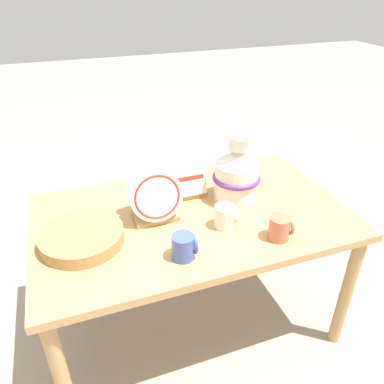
% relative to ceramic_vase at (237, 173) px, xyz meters
% --- Properties ---
extents(ground_plane, '(14.00, 14.00, 0.00)m').
position_rel_ceramic_vase_xyz_m(ground_plane, '(-0.23, -0.05, -0.81)').
color(ground_plane, gray).
extents(display_table, '(1.35, 0.81, 0.67)m').
position_rel_ceramic_vase_xyz_m(display_table, '(-0.23, -0.05, -0.21)').
color(display_table, tan).
rests_on(display_table, ground_plane).
extents(ceramic_vase, '(0.22, 0.22, 0.33)m').
position_rel_ceramic_vase_xyz_m(ceramic_vase, '(0.00, 0.00, 0.00)').
color(ceramic_vase, white).
rests_on(ceramic_vase, display_table).
extents(dish_rack_round_plates, '(0.22, 0.15, 0.24)m').
position_rel_ceramic_vase_xyz_m(dish_rack_round_plates, '(-0.39, -0.03, -0.03)').
color(dish_rack_round_plates, tan).
rests_on(dish_rack_round_plates, display_table).
extents(dish_rack_square_plates, '(0.19, 0.14, 0.19)m').
position_rel_ceramic_vase_xyz_m(dish_rack_square_plates, '(-0.20, 0.13, -0.06)').
color(dish_rack_square_plates, tan).
rests_on(dish_rack_square_plates, display_table).
extents(wicker_charger_stack, '(0.32, 0.32, 0.05)m').
position_rel_ceramic_vase_xyz_m(wicker_charger_stack, '(-0.70, -0.09, -0.11)').
color(wicker_charger_stack, '#AD7F47').
rests_on(wicker_charger_stack, display_table).
extents(mug_cobalt_glaze, '(0.09, 0.08, 0.10)m').
position_rel_ceramic_vase_xyz_m(mug_cobalt_glaze, '(-0.35, -0.31, -0.09)').
color(mug_cobalt_glaze, '#42569E').
rests_on(mug_cobalt_glaze, display_table).
extents(mug_cream_glaze, '(0.09, 0.08, 0.10)m').
position_rel_ceramic_vase_xyz_m(mug_cream_glaze, '(-0.13, -0.18, -0.09)').
color(mug_cream_glaze, silver).
rests_on(mug_cream_glaze, display_table).
extents(mug_terracotta_glaze, '(0.09, 0.08, 0.10)m').
position_rel_ceramic_vase_xyz_m(mug_terracotta_glaze, '(0.04, -0.32, -0.09)').
color(mug_terracotta_glaze, '#B76647').
rests_on(mug_terracotta_glaze, display_table).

